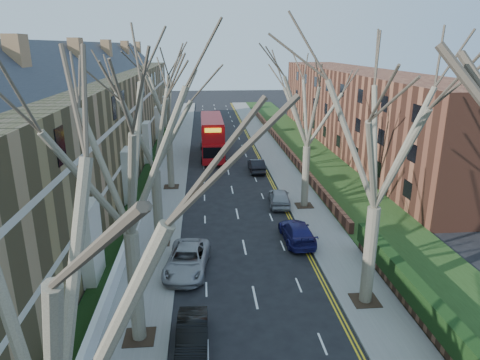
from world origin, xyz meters
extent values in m
cube|color=slate|center=(-6.00, 39.00, 0.06)|extent=(3.00, 102.00, 0.12)
cube|color=slate|center=(6.00, 39.00, 0.06)|extent=(3.00, 102.00, 0.12)
cube|color=olive|center=(-13.80, 31.00, 5.00)|extent=(9.00, 78.00, 10.00)
cube|color=#2A2C33|center=(-13.80, 31.00, 11.00)|extent=(4.67, 78.00, 4.67)
cube|color=beige|center=(-9.35, 31.00, 3.50)|extent=(0.12, 78.00, 0.35)
cube|color=beige|center=(-9.35, 31.00, 7.00)|extent=(0.12, 78.00, 0.35)
cube|color=brown|center=(17.50, 43.00, 5.00)|extent=(8.00, 54.00, 10.00)
cube|color=brown|center=(7.70, 43.00, 0.57)|extent=(0.35, 54.00, 0.90)
cube|color=black|center=(7.70, 2.00, 1.32)|extent=(0.70, 24.00, 1.20)
cube|color=white|center=(-7.65, 31.00, 0.62)|extent=(0.30, 78.00, 1.00)
cube|color=#1D3513|center=(10.50, 39.00, 0.15)|extent=(6.00, 102.00, 0.06)
cylinder|color=brown|center=(-5.70, 6.00, 2.75)|extent=(0.64, 0.64, 5.25)
cube|color=#2D2116|center=(-5.70, 6.00, 0.14)|extent=(1.40, 1.40, 0.05)
cylinder|color=brown|center=(-5.70, 16.00, 2.66)|extent=(0.64, 0.64, 5.07)
cube|color=#2D2116|center=(-5.70, 16.00, 0.14)|extent=(1.40, 1.40, 0.05)
cylinder|color=brown|center=(-5.70, 28.00, 2.75)|extent=(0.60, 0.60, 5.25)
cube|color=#2D2116|center=(-5.70, 28.00, 0.14)|extent=(1.40, 1.40, 0.05)
cylinder|color=brown|center=(5.70, 8.00, 2.75)|extent=(0.64, 0.64, 5.25)
cube|color=#2D2116|center=(5.70, 8.00, 0.14)|extent=(1.40, 1.40, 0.05)
cylinder|color=brown|center=(5.70, 22.00, 2.66)|extent=(0.60, 0.60, 5.07)
cube|color=#2D2116|center=(5.70, 22.00, 0.14)|extent=(1.40, 1.40, 0.05)
cube|color=#A90C10|center=(-1.52, 39.97, 1.47)|extent=(2.60, 11.17, 2.23)
cube|color=#A90C10|center=(-1.52, 39.97, 3.59)|extent=(2.60, 10.61, 2.03)
cube|color=black|center=(-1.52, 39.97, 1.92)|extent=(2.62, 10.27, 0.91)
cube|color=black|center=(-1.52, 39.97, 3.70)|extent=(2.62, 10.05, 0.91)
imported|color=black|center=(-3.26, 5.18, 0.64)|extent=(1.42, 3.92, 1.29)
imported|color=#96969B|center=(-3.70, 12.17, 0.71)|extent=(2.96, 5.37, 1.43)
imported|color=navy|center=(3.70, 15.63, 0.69)|extent=(2.01, 4.78, 1.38)
imported|color=gray|center=(3.70, 22.63, 0.71)|extent=(2.08, 4.32, 1.42)
imported|color=black|center=(3.01, 32.77, 0.70)|extent=(1.53, 4.24, 1.39)
camera|label=1|loc=(-2.53, -10.87, 12.92)|focal=32.00mm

